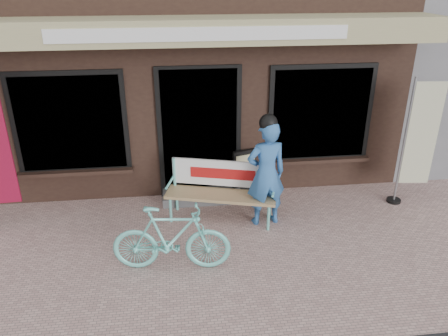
{
  "coord_description": "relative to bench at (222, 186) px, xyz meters",
  "views": [
    {
      "loc": [
        -0.42,
        -4.68,
        3.52
      ],
      "look_at": [
        0.24,
        0.7,
        1.05
      ],
      "focal_mm": 35.0,
      "sensor_mm": 36.0,
      "label": 1
    }
  ],
  "objects": [
    {
      "name": "ground",
      "position": [
        -0.26,
        -1.18,
        -0.53
      ],
      "size": [
        70.0,
        70.0,
        0.0
      ],
      "primitive_type": "plane",
      "color": "#BE9991",
      "rests_on": "ground"
    },
    {
      "name": "bench",
      "position": [
        0.0,
        0.0,
        0.0
      ],
      "size": [
        1.71,
        0.86,
        0.9
      ],
      "rotation": [
        0.0,
        0.0,
        -0.28
      ],
      "color": "#6ED6CC",
      "rests_on": "ground"
    },
    {
      "name": "person",
      "position": [
        0.63,
        -0.23,
        0.32
      ],
      "size": [
        0.64,
        0.47,
        1.72
      ],
      "rotation": [
        0.0,
        0.0,
        0.14
      ],
      "color": "#3168AB",
      "rests_on": "ground"
    },
    {
      "name": "bicycle",
      "position": [
        -0.78,
        -1.21,
        -0.08
      ],
      "size": [
        1.53,
        0.59,
        0.9
      ],
      "primitive_type": "imported",
      "rotation": [
        0.0,
        0.0,
        1.46
      ],
      "color": "#6ED6CC",
      "rests_on": "ground"
    },
    {
      "name": "nobori_cream",
      "position": [
        3.1,
        0.1,
        0.55
      ],
      "size": [
        0.62,
        0.25,
        2.09
      ],
      "rotation": [
        0.0,
        0.0,
        -0.11
      ],
      "color": "gray",
      "rests_on": "ground"
    },
    {
      "name": "menu_stand",
      "position": [
        0.46,
        0.71,
        -0.12
      ],
      "size": [
        0.4,
        0.2,
        0.8
      ],
      "rotation": [
        0.0,
        0.0,
        0.3
      ],
      "color": "black",
      "rests_on": "ground"
    }
  ]
}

